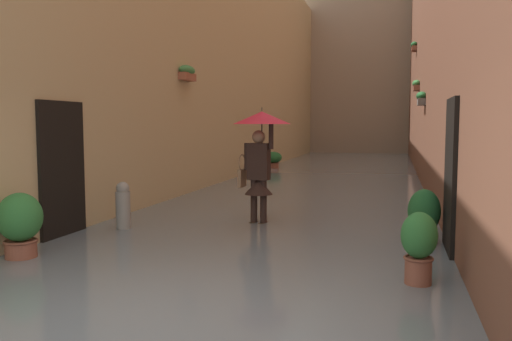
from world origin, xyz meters
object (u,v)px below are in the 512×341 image
at_px(person_wading, 260,143).
at_px(potted_plant_far_right, 273,159).
at_px(potted_plant_mid_right, 20,224).
at_px(potted_plant_far_left, 419,247).
at_px(mooring_bollard, 123,208).
at_px(potted_plant_near_left, 424,217).

xyz_separation_m(person_wading, potted_plant_far_right, (2.37, -11.30, -1.07)).
distance_m(potted_plant_mid_right, potted_plant_far_right, 14.47).
bearing_deg(person_wading, potted_plant_far_left, 130.37).
distance_m(potted_plant_mid_right, potted_plant_far_left, 5.00).
bearing_deg(potted_plant_mid_right, person_wading, -127.40).
bearing_deg(potted_plant_mid_right, potted_plant_far_right, -90.24).
bearing_deg(potted_plant_far_left, potted_plant_far_right, -70.98).
relative_size(potted_plant_mid_right, mooring_bollard, 1.08).
bearing_deg(potted_plant_far_right, mooring_bollard, 91.29).
height_order(potted_plant_mid_right, potted_plant_far_right, potted_plant_mid_right).
bearing_deg(person_wading, potted_plant_near_left, 161.64).
height_order(person_wading, potted_plant_near_left, person_wading).
bearing_deg(potted_plant_far_left, potted_plant_near_left, -94.35).
bearing_deg(potted_plant_mid_right, potted_plant_far_left, -178.24).
xyz_separation_m(potted_plant_far_left, mooring_bollard, (4.66, -1.92, -0.06)).
bearing_deg(potted_plant_far_right, potted_plant_mid_right, 89.76).
bearing_deg(potted_plant_near_left, potted_plant_far_left, 85.65).
height_order(person_wading, potted_plant_mid_right, person_wading).
relative_size(potted_plant_mid_right, potted_plant_far_left, 1.07).
bearing_deg(potted_plant_mid_right, potted_plant_near_left, -156.26).
relative_size(person_wading, potted_plant_mid_right, 2.24).
xyz_separation_m(potted_plant_far_left, potted_plant_near_left, (-0.16, -2.12, -0.03)).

